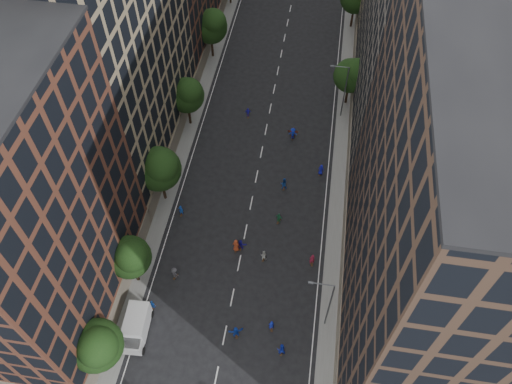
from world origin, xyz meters
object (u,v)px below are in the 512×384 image
Objects in this scene: streetlamp_near at (328,303)px; cargo_van at (136,327)px; skater_1 at (271,325)px; skater_2 at (281,349)px; streetlamp_far at (344,89)px.

cargo_van is at bearing -168.18° from streetlamp_near.
skater_1 is (-5.49, -1.47, -4.30)m from streetlamp_near.
skater_1 is 0.92× the size of skater_2.
cargo_van is 2.74× the size of skater_2.
skater_1 is at bearing -164.97° from streetlamp_near.
streetlamp_far reaches higher than cargo_van.
skater_1 is at bearing 7.22° from cargo_van.
skater_2 is (1.37, -2.45, 0.08)m from skater_1.
skater_2 is at bearing -2.61° from cargo_van.
streetlamp_near is 7.12m from skater_1.
streetlamp_far is 1.74× the size of cargo_van.
streetlamp_near reaches higher than skater_2.
streetlamp_near is at bearing 8.49° from cargo_van.
skater_1 is (14.19, 2.64, -0.55)m from cargo_van.
cargo_van is at bearing -117.93° from streetlamp_far.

